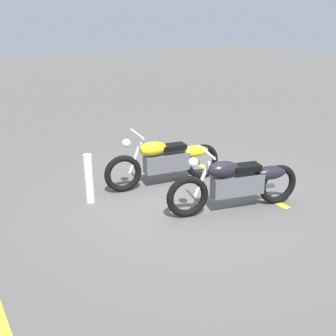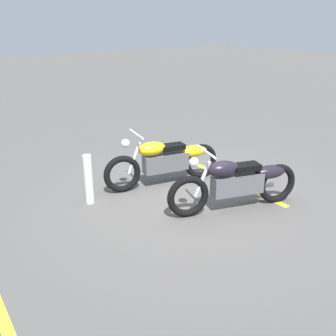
# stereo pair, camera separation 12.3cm
# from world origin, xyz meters

# --- Properties ---
(ground_plane) EXTENTS (60.00, 60.00, 0.00)m
(ground_plane) POSITION_xyz_m (0.00, 0.00, 0.00)
(ground_plane) COLOR #514F4C
(motorcycle_bright_foreground) EXTENTS (2.20, 0.72, 1.04)m
(motorcycle_bright_foreground) POSITION_xyz_m (0.08, -0.73, 0.46)
(motorcycle_bright_foreground) COLOR black
(motorcycle_bright_foreground) RESTS_ON ground
(motorcycle_dark_foreground) EXTENTS (2.15, 0.86, 1.04)m
(motorcycle_dark_foreground) POSITION_xyz_m (-0.22, 0.75, 0.46)
(motorcycle_dark_foreground) COLOR black
(motorcycle_dark_foreground) RESTS_ON ground
(bollard_post) EXTENTS (0.14, 0.14, 0.83)m
(bollard_post) POSITION_xyz_m (1.56, -0.85, 0.42)
(bollard_post) COLOR white
(bollard_post) RESTS_ON ground
(parking_stripe_near) EXTENTS (0.31, 3.20, 0.01)m
(parking_stripe_near) POSITION_xyz_m (-1.01, -0.36, 0.00)
(parking_stripe_near) COLOR yellow
(parking_stripe_near) RESTS_ON ground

